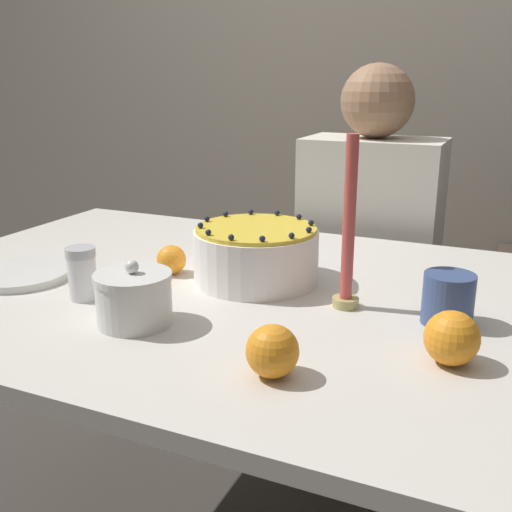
{
  "coord_description": "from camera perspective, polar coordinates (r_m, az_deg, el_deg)",
  "views": [
    {
      "loc": [
        0.56,
        -1.04,
        1.2
      ],
      "look_at": [
        0.07,
        0.06,
        0.83
      ],
      "focal_mm": 42.0,
      "sensor_mm": 36.0,
      "label": 1
    }
  ],
  "objects": [
    {
      "name": "plate_stack",
      "position": [
        1.38,
        -21.56,
        -1.66
      ],
      "size": [
        0.21,
        0.21,
        0.02
      ],
      "color": "silver",
      "rests_on": "dining_table"
    },
    {
      "name": "sugar_bowl",
      "position": [
        1.06,
        -11.55,
        -3.95
      ],
      "size": [
        0.14,
        0.14,
        0.12
      ],
      "color": "silver",
      "rests_on": "dining_table"
    },
    {
      "name": "candle",
      "position": [
        1.1,
        8.79,
        1.7
      ],
      "size": [
        0.05,
        0.05,
        0.32
      ],
      "color": "tan",
      "rests_on": "dining_table"
    },
    {
      "name": "orange_fruit_1",
      "position": [
        1.32,
        -8.06,
        -0.35
      ],
      "size": [
        0.06,
        0.06,
        0.06
      ],
      "color": "orange",
      "rests_on": "dining_table"
    },
    {
      "name": "dining_table",
      "position": [
        1.3,
        -3.94,
        -7.5
      ],
      "size": [
        1.4,
        1.0,
        0.78
      ],
      "color": "beige",
      "rests_on": "ground_plane"
    },
    {
      "name": "person_man_blue_shirt",
      "position": [
        1.9,
        10.47,
        -3.7
      ],
      "size": [
        0.4,
        0.34,
        1.23
      ],
      "rotation": [
        0.0,
        0.0,
        3.14
      ],
      "color": "#595960",
      "rests_on": "ground_plane"
    },
    {
      "name": "wall_behind",
      "position": [
        2.51,
        11.77,
        18.89
      ],
      "size": [
        8.0,
        0.05,
        2.6
      ],
      "color": "#ADA393",
      "rests_on": "ground_plane"
    },
    {
      "name": "cake",
      "position": [
        1.25,
        0.0,
        0.17
      ],
      "size": [
        0.26,
        0.26,
        0.13
      ],
      "color": "white",
      "rests_on": "dining_table"
    },
    {
      "name": "orange_fruit_2",
      "position": [
        0.95,
        18.14,
        -7.44
      ],
      "size": [
        0.08,
        0.08,
        0.08
      ],
      "color": "orange",
      "rests_on": "dining_table"
    },
    {
      "name": "orange_fruit_0",
      "position": [
        0.87,
        1.57,
        -9.04
      ],
      "size": [
        0.08,
        0.08,
        0.08
      ],
      "color": "orange",
      "rests_on": "dining_table"
    },
    {
      "name": "sugar_shaker",
      "position": [
        1.2,
        -16.23,
        -1.57
      ],
      "size": [
        0.06,
        0.06,
        0.1
      ],
      "color": "white",
      "rests_on": "dining_table"
    },
    {
      "name": "cup",
      "position": [
        1.1,
        17.83,
        -3.91
      ],
      "size": [
        0.09,
        0.09,
        0.09
      ],
      "color": "#384C7F",
      "rests_on": "dining_table"
    }
  ]
}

